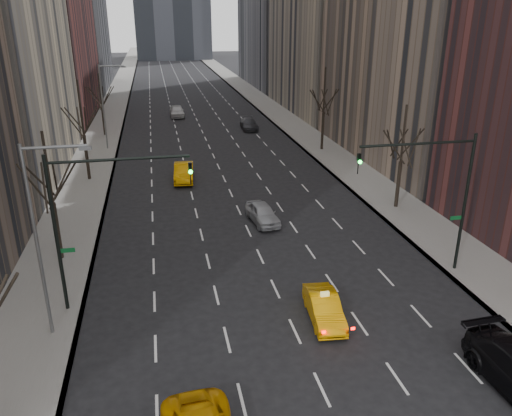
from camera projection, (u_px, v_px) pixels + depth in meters
sidewalk_left at (113, 110)px, 77.96m from camera, size 4.50×320.00×0.15m
sidewalk_right at (265, 105)px, 82.49m from camera, size 4.50×320.00×0.15m
tree_lw_b at (53, 203)px, 29.18m from camera, size 3.36×3.50×7.82m
tree_lw_c at (84, 136)px, 43.68m from camera, size 3.36×3.50×8.74m
tree_lw_d at (102, 107)px, 60.30m from camera, size 3.36×3.50×7.36m
tree_rw_b at (401, 162)px, 37.28m from camera, size 3.36×3.50×7.82m
tree_rw_c at (323, 114)px, 53.60m from camera, size 3.36×3.50×8.74m
traffic_mast_left at (90, 207)px, 23.60m from camera, size 6.69×0.39×8.00m
traffic_mast_right at (440, 183)px, 26.96m from camera, size 6.69×0.39×8.00m
streetlight_near at (43, 224)px, 21.40m from camera, size 2.83×0.22×9.00m
streetlight_far at (106, 98)px, 53.37m from camera, size 2.83×0.22×9.00m
taxi_sedan at (324, 308)px, 24.31m from camera, size 1.75×4.13×1.32m
silver_sedan_ahead at (263, 213)px, 35.76m from camera, size 2.16×4.29×1.40m
far_taxi at (184, 172)px, 44.76m from camera, size 2.04×4.86×1.56m
far_suv_grey at (249, 124)px, 64.76m from camera, size 2.16×4.92×1.40m
far_car_white at (177, 111)px, 72.68m from camera, size 2.04×4.97×1.69m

